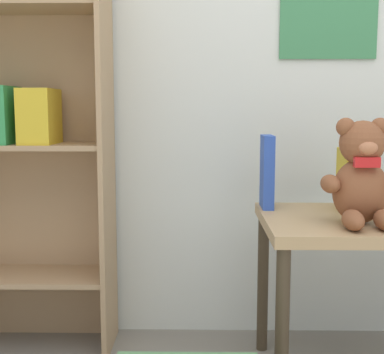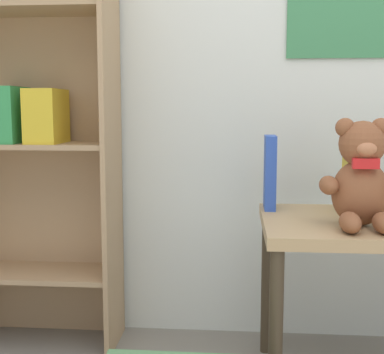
% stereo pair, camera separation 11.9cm
% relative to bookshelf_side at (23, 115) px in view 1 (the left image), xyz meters
% --- Properties ---
extents(wall_back, '(4.80, 0.07, 2.50)m').
position_rel_bookshelf_side_xyz_m(wall_back, '(1.01, 0.15, 0.39)').
color(wall_back, silver).
rests_on(wall_back, ground_plane).
extents(bookshelf_side, '(0.63, 0.27, 1.51)m').
position_rel_bookshelf_side_xyz_m(bookshelf_side, '(0.00, 0.00, 0.00)').
color(bookshelf_side, tan).
rests_on(bookshelf_side, ground_plane).
extents(display_table, '(0.59, 0.52, 0.55)m').
position_rel_bookshelf_side_xyz_m(display_table, '(1.14, -0.28, -0.40)').
color(display_table, tan).
rests_on(display_table, ground_plane).
extents(teddy_bear, '(0.24, 0.22, 0.32)m').
position_rel_bookshelf_side_xyz_m(teddy_bear, '(1.12, -0.37, -0.17)').
color(teddy_bear, brown).
rests_on(teddy_bear, display_table).
extents(book_standing_blue, '(0.04, 0.13, 0.25)m').
position_rel_bookshelf_side_xyz_m(book_standing_blue, '(0.87, -0.11, -0.19)').
color(book_standing_blue, '#2D51B7').
rests_on(book_standing_blue, display_table).
extents(book_standing_yellow, '(0.04, 0.15, 0.21)m').
position_rel_bookshelf_side_xyz_m(book_standing_yellow, '(1.14, -0.13, -0.21)').
color(book_standing_yellow, gold).
rests_on(book_standing_yellow, display_table).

